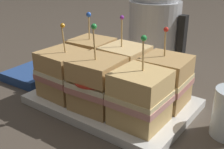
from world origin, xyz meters
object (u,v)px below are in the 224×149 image
Objects in this scene: sandwich_back_left at (92,60)px; sandwich_back_center at (125,69)px; kettle_steel at (154,34)px; serving_platter at (112,101)px; sandwich_front_right at (140,98)px; sandwich_back_right at (165,80)px; sandwich_front_left at (64,73)px; napkin_stack at (33,75)px; sandwich_front_center at (97,84)px.

sandwich_back_center is at bearing -0.61° from sandwich_back_left.
sandwich_back_center is 0.22m from kettle_steel.
sandwich_front_right reaches higher than serving_platter.
kettle_steel reaches higher than sandwich_front_right.
sandwich_back_right reaches higher than serving_platter.
sandwich_back_center is 0.77× the size of kettle_steel.
sandwich_front_right is 0.96× the size of sandwich_back_center.
kettle_steel is (-0.04, 0.21, 0.03)m from sandwich_back_center.
serving_platter is 2.06× the size of sandwich_front_right.
sandwich_front_right is 0.10m from sandwich_back_right.
sandwich_front_right is at bearing -25.64° from serving_platter.
napkin_stack is at bearing 166.84° from sandwich_front_left.
kettle_steel is (-0.14, 0.21, 0.03)m from sandwich_back_right.
napkin_stack is at bearing -128.67° from kettle_steel.
sandwich_front_right is (0.10, -0.05, 0.06)m from serving_platter.
kettle_steel is 1.77× the size of napkin_stack.
sandwich_front_left is 0.22m from sandwich_back_right.
sandwich_back_right reaches higher than napkin_stack.
napkin_stack is at bearing 174.02° from sandwich_front_right.
sandwich_back_left reaches higher than serving_platter.
kettle_steel is at bearing 51.33° from napkin_stack.
sandwich_front_center is 0.32m from kettle_steel.
sandwich_back_left is at bearing 153.37° from serving_platter.
sandwich_front_right is 0.74× the size of kettle_steel.
napkin_stack is (-0.36, 0.04, -0.06)m from sandwich_front_right.
sandwich_front_center is 1.38× the size of napkin_stack.
serving_platter is 0.08m from sandwich_back_center.
sandwich_front_left is 0.18m from napkin_stack.
sandwich_front_center is 0.10m from sandwich_back_center.
sandwich_back_right is 1.27× the size of napkin_stack.
sandwich_back_left reaches higher than sandwich_front_left.
sandwich_back_center is 1.08× the size of sandwich_back_right.
napkin_stack reaches higher than serving_platter.
sandwich_back_left is 1.34× the size of napkin_stack.
napkin_stack is (-0.26, 0.04, -0.06)m from sandwich_front_center.
sandwich_front_right is at bearing -65.57° from kettle_steel.
sandwich_front_left is (-0.10, -0.05, 0.06)m from serving_platter.
sandwich_front_left is 0.14m from sandwich_back_center.
kettle_steel is at bearing 79.72° from sandwich_front_left.
sandwich_front_left is at bearing 178.48° from sandwich_front_center.
sandwich_front_center is 0.14m from sandwich_back_right.
sandwich_front_center is 0.27m from napkin_stack.
sandwich_front_left is 0.96× the size of sandwich_back_left.
sandwich_front_left is 1.29× the size of napkin_stack.
sandwich_front_right reaches higher than sandwich_back_right.
sandwich_front_center reaches higher than sandwich_back_center.
sandwich_back_left is (-0.20, 0.10, 0.00)m from sandwich_front_right.
sandwich_back_left is at bearing 153.87° from sandwich_front_right.
sandwich_back_center is (-0.10, 0.10, 0.00)m from sandwich_front_right.
serving_platter is at bearing -91.34° from sandwich_back_center.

